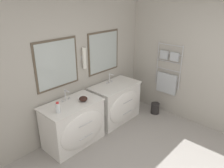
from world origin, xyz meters
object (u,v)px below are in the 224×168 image
object	(u,v)px
vanity_right	(116,102)
toiletry_bottle	(58,108)
vanity_left	(74,124)
waste_bin	(155,108)
amenity_bowl	(83,99)

from	to	relation	value
vanity_right	toiletry_bottle	size ratio (longest dim) A/B	5.85
vanity_left	vanity_right	world-z (taller)	same
vanity_right	toiletry_bottle	world-z (taller)	toiletry_bottle
toiletry_bottle	vanity_left	bearing A→B (deg)	10.21
vanity_left	waste_bin	distance (m)	2.00
vanity_left	toiletry_bottle	size ratio (longest dim) A/B	5.85
amenity_bowl	waste_bin	distance (m)	1.92
vanity_right	vanity_left	bearing A→B (deg)	180.00
amenity_bowl	waste_bin	bearing A→B (deg)	-13.89
vanity_left	vanity_right	size ratio (longest dim) A/B	1.00
toiletry_bottle	amenity_bowl	bearing A→B (deg)	0.97
vanity_right	toiletry_bottle	distance (m)	1.53
toiletry_bottle	waste_bin	xyz separation A→B (m)	(2.25, -0.42, -0.76)
toiletry_bottle	vanity_right	bearing A→B (deg)	2.35
toiletry_bottle	waste_bin	size ratio (longest dim) A/B	0.73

